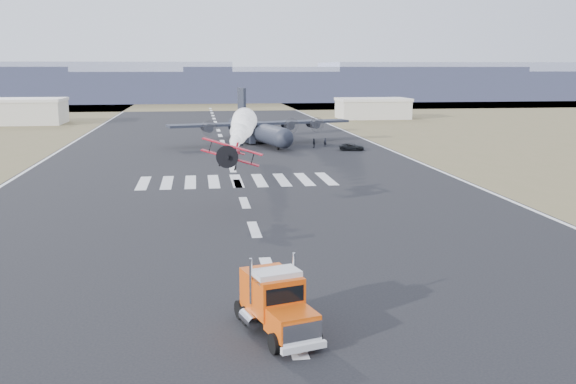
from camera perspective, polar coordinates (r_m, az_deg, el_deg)
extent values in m
plane|color=black|center=(36.38, 0.43, -12.65)|extent=(500.00, 500.00, 0.00)
cube|color=brown|center=(263.41, -7.04, 7.73)|extent=(500.00, 80.00, 0.00)
cube|color=gray|center=(299.12, -19.91, 9.17)|extent=(150.00, 50.00, 17.00)
cube|color=gray|center=(293.11, -7.19, 9.32)|extent=(150.00, 50.00, 13.00)
cube|color=gray|center=(301.28, 5.44, 9.59)|extent=(150.00, 50.00, 15.00)
cube|color=gray|center=(322.60, 16.90, 9.44)|extent=(150.00, 50.00, 17.00)
cube|color=#BAB6A6|center=(184.44, -22.99, 6.52)|extent=(24.00, 14.00, 6.00)
cube|color=silver|center=(184.26, -23.06, 7.54)|extent=(24.50, 14.50, 0.80)
cube|color=#BAB6A6|center=(190.30, 7.54, 7.28)|extent=(20.00, 12.00, 5.20)
cube|color=silver|center=(190.14, 7.56, 8.15)|extent=(20.50, 12.50, 0.80)
cube|color=black|center=(37.42, -1.60, -11.05)|extent=(2.96, 6.87, 0.25)
cube|color=#CC700C|center=(34.56, 0.36, -11.53)|extent=(2.89, 2.96, 1.31)
cube|color=silver|center=(33.55, 1.27, -12.43)|extent=(2.17, 0.76, 1.11)
cube|color=silver|center=(33.67, 1.42, -13.65)|extent=(2.50, 0.99, 0.35)
cube|color=#CC700C|center=(35.79, -0.86, -9.25)|extent=(2.92, 2.44, 2.21)
cube|color=black|center=(34.93, -0.30, -9.15)|extent=(2.16, 0.73, 0.90)
cube|color=silver|center=(35.67, -1.06, -7.36)|extent=(2.86, 2.24, 0.50)
cube|color=#CC700C|center=(37.46, -1.97, -8.81)|extent=(2.97, 2.63, 2.61)
cylinder|color=black|center=(34.11, -1.17, -13.31)|extent=(0.69, 1.17, 1.11)
cylinder|color=black|center=(35.00, 2.40, -12.67)|extent=(0.69, 1.17, 1.11)
cylinder|color=black|center=(37.73, -3.72, -10.88)|extent=(0.69, 1.17, 1.11)
cylinder|color=black|center=(38.53, -0.45, -10.38)|extent=(0.69, 1.17, 1.11)
cylinder|color=black|center=(38.60, -4.26, -10.37)|extent=(0.69, 1.17, 1.11)
cylinder|color=black|center=(39.39, -1.05, -9.89)|extent=(0.69, 1.17, 1.11)
cylinder|color=red|center=(65.83, -5.02, 3.39)|extent=(1.48, 5.15, 0.91)
sphere|color=black|center=(65.99, -5.01, 3.72)|extent=(0.71, 0.71, 0.71)
cylinder|color=black|center=(63.42, -5.14, 3.10)|extent=(1.08, 0.72, 1.02)
cylinder|color=black|center=(63.07, -5.16, 3.05)|extent=(2.22, 0.28, 2.23)
cube|color=red|center=(65.48, -5.03, 3.03)|extent=(5.98, 1.67, 1.71)
cube|color=red|center=(65.02, -5.07, 4.06)|extent=(6.17, 1.69, 1.77)
cube|color=red|center=(68.08, -4.91, 4.07)|extent=(0.20, 0.92, 1.02)
cube|color=red|center=(68.15, -4.90, 3.65)|extent=(2.10, 0.93, 0.08)
cylinder|color=black|center=(65.26, -5.75, 2.22)|extent=(0.17, 0.46, 0.45)
cylinder|color=black|center=(65.16, -4.33, 2.24)|extent=(0.17, 0.46, 0.45)
sphere|color=white|center=(68.35, -4.90, 3.67)|extent=(0.71, 0.71, 0.71)
sphere|color=white|center=(70.76, -4.79, 3.94)|extent=(0.93, 0.93, 0.93)
sphere|color=white|center=(73.17, -4.69, 4.20)|extent=(1.14, 1.14, 1.14)
sphere|color=white|center=(75.59, -4.59, 4.44)|extent=(1.36, 1.36, 1.36)
sphere|color=white|center=(78.00, -4.50, 4.67)|extent=(1.58, 1.58, 1.58)
sphere|color=white|center=(80.42, -4.42, 4.88)|extent=(1.79, 1.79, 1.79)
sphere|color=white|center=(82.84, -4.34, 5.08)|extent=(2.01, 2.01, 2.01)
sphere|color=white|center=(85.26, -4.27, 5.27)|extent=(2.23, 2.23, 2.23)
sphere|color=white|center=(87.68, -4.20, 5.45)|extent=(2.44, 2.44, 2.44)
sphere|color=white|center=(90.10, -4.13, 5.62)|extent=(2.66, 2.66, 2.66)
sphere|color=white|center=(92.52, -4.07, 5.78)|extent=(2.88, 2.88, 2.88)
sphere|color=white|center=(94.95, -4.01, 5.93)|extent=(3.09, 3.09, 3.09)
sphere|color=white|center=(97.37, -3.95, 6.07)|extent=(3.31, 3.31, 3.31)
sphere|color=white|center=(99.80, -3.89, 6.21)|extent=(3.53, 3.53, 3.53)
sphere|color=white|center=(102.22, -3.84, 6.34)|extent=(3.74, 3.74, 3.74)
sphere|color=white|center=(104.65, -3.79, 6.47)|extent=(3.96, 3.96, 3.96)
cylinder|color=black|center=(125.40, -2.56, 5.37)|extent=(9.66, 25.45, 3.62)
sphere|color=black|center=(113.61, -0.40, 4.80)|extent=(3.62, 3.62, 3.62)
cone|color=black|center=(137.35, -4.34, 5.84)|extent=(4.83, 6.14, 3.62)
cube|color=black|center=(124.40, -2.42, 6.12)|extent=(36.02, 12.47, 0.45)
cylinder|color=black|center=(120.79, -7.22, 5.69)|extent=(2.41, 3.73, 1.63)
cylinder|color=#3F3F44|center=(119.05, -7.00, 5.62)|extent=(2.99, 0.79, 3.08)
cylinder|color=black|center=(122.29, -4.75, 5.80)|extent=(2.41, 3.73, 1.63)
cylinder|color=#3F3F44|center=(120.57, -4.49, 5.73)|extent=(2.99, 0.79, 3.08)
cylinder|color=black|center=(125.94, -0.01, 5.99)|extent=(2.41, 3.73, 1.63)
cylinder|color=#3F3F44|center=(124.28, 0.30, 5.92)|extent=(2.99, 0.79, 3.08)
cylinder|color=black|center=(128.08, 2.25, 6.06)|extent=(2.41, 3.73, 1.63)
cylinder|color=#3F3F44|center=(126.44, 2.59, 6.00)|extent=(2.99, 0.79, 3.08)
cube|color=black|center=(135.30, -4.13, 7.69)|extent=(1.51, 4.08, 7.24)
cube|color=black|center=(136.00, -4.17, 6.10)|extent=(12.94, 5.71, 0.32)
cube|color=black|center=(125.74, -3.55, 4.76)|extent=(2.37, 5.53, 1.45)
cylinder|color=black|center=(125.80, -3.54, 4.53)|extent=(0.68, 1.07, 0.99)
cube|color=black|center=(127.06, -1.84, 4.84)|extent=(2.37, 5.53, 1.45)
cylinder|color=black|center=(127.11, -1.84, 4.61)|extent=(0.68, 1.07, 0.99)
cylinder|color=black|center=(116.34, -0.90, 3.98)|extent=(0.55, 0.88, 0.81)
imported|color=black|center=(116.12, 5.69, 4.02)|extent=(4.88, 3.12, 1.25)
imported|color=black|center=(123.31, 0.09, 4.56)|extent=(0.73, 0.68, 1.58)
imported|color=black|center=(120.79, -1.06, 4.43)|extent=(0.53, 0.81, 1.61)
imported|color=black|center=(121.77, -0.22, 4.49)|extent=(1.17, 0.84, 1.64)
imported|color=black|center=(119.03, 2.32, 4.36)|extent=(0.68, 1.10, 1.75)
imported|color=black|center=(122.93, -4.16, 4.52)|extent=(0.88, 0.67, 1.60)
imported|color=black|center=(121.04, -0.62, 4.45)|extent=(1.46, 1.32, 1.61)
imported|color=black|center=(121.30, 3.32, 4.44)|extent=(0.75, 0.75, 1.59)
imported|color=black|center=(122.30, -4.69, 4.53)|extent=(1.05, 0.91, 1.84)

